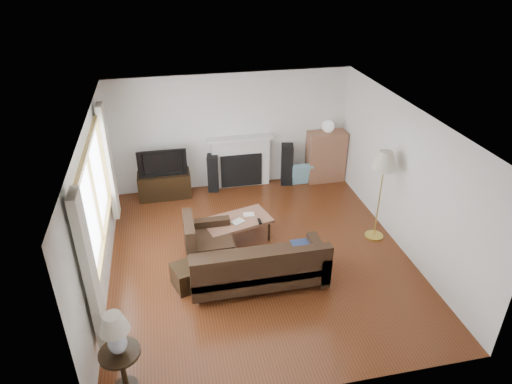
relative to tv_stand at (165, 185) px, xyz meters
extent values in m
cube|color=#592A13|center=(1.51, -2.48, -0.27)|extent=(5.10, 5.60, 0.04)
cube|color=white|center=(1.51, -2.48, 2.23)|extent=(5.10, 5.60, 0.04)
cube|color=white|center=(1.51, 0.27, 0.98)|extent=(5.00, 0.04, 2.50)
cube|color=white|center=(1.51, -5.23, 0.98)|extent=(5.00, 0.04, 2.50)
cube|color=white|center=(-0.99, -2.48, 0.98)|extent=(0.04, 5.50, 2.50)
cube|color=white|center=(4.01, -2.48, 0.98)|extent=(0.04, 5.50, 2.50)
cube|color=olive|center=(-0.94, -2.68, 1.28)|extent=(0.12, 2.74, 1.54)
cube|color=beige|center=(-0.89, -4.20, 1.13)|extent=(0.10, 0.35, 2.10)
cube|color=beige|center=(-0.89, -1.16, 1.13)|extent=(0.10, 0.35, 2.10)
cube|color=white|center=(1.66, 0.16, 0.31)|extent=(1.40, 0.26, 1.15)
cube|color=black|center=(0.00, 0.00, 0.00)|extent=(1.08, 0.49, 0.54)
imported|color=black|center=(0.00, 0.00, 0.55)|extent=(0.99, 0.13, 0.57)
cube|color=black|center=(1.04, 0.07, 0.14)|extent=(0.27, 0.31, 0.82)
cube|color=black|center=(2.68, 0.07, 0.19)|extent=(0.31, 0.35, 0.91)
cube|color=#915E43|center=(3.56, 0.05, 0.30)|extent=(0.83, 0.39, 1.14)
sphere|color=white|center=(3.56, 0.05, 1.01)|extent=(0.27, 0.27, 0.27)
cube|color=black|center=(1.34, -3.16, 0.10)|extent=(2.31, 1.69, 0.75)
cube|color=brown|center=(1.21, -1.95, -0.04)|extent=(1.30, 0.93, 0.46)
cube|color=black|center=(0.25, -3.00, -0.08)|extent=(0.56, 0.56, 0.37)
cube|color=gold|center=(3.70, -2.33, 0.58)|extent=(0.57, 0.57, 1.71)
cube|color=black|center=(-0.64, -4.73, 0.04)|extent=(0.49, 0.49, 0.61)
cube|color=silver|center=(-0.64, -4.73, 0.62)|extent=(0.35, 0.35, 0.56)
camera|label=1|loc=(0.14, -8.69, 4.50)|focal=32.00mm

